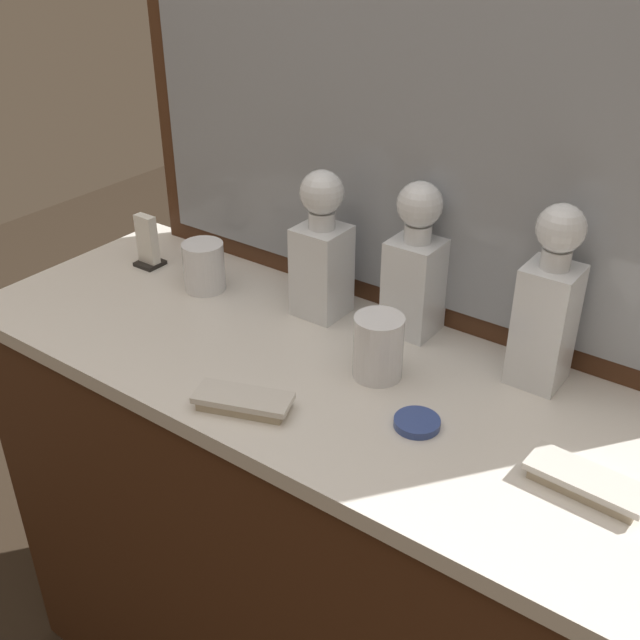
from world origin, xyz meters
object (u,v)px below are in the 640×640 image
(crystal_decanter_right, at_px, (415,274))
(crystal_tumbler_far_left, at_px, (204,268))
(napkin_holder, at_px, (148,245))
(crystal_tumbler_right, at_px, (378,349))
(crystal_decanter_left, at_px, (322,259))
(silver_brush_rear, at_px, (586,482))
(crystal_decanter_front, at_px, (546,314))
(porcelain_dish, at_px, (417,423))
(silver_brush_center, at_px, (243,401))

(crystal_decanter_right, relative_size, crystal_tumbler_far_left, 2.86)
(napkin_holder, bearing_deg, crystal_tumbler_right, -6.23)
(crystal_decanter_left, relative_size, napkin_holder, 2.48)
(crystal_decanter_right, relative_size, silver_brush_rear, 1.73)
(crystal_decanter_front, relative_size, napkin_holder, 2.72)
(crystal_tumbler_right, distance_m, porcelain_dish, 0.15)
(crystal_decanter_left, distance_m, crystal_decanter_right, 0.17)
(crystal_tumbler_far_left, bearing_deg, crystal_decanter_left, 13.73)
(crystal_tumbler_right, xyz_separation_m, porcelain_dish, (0.12, -0.08, -0.04))
(silver_brush_center, bearing_deg, napkin_holder, 151.64)
(crystal_decanter_left, xyz_separation_m, crystal_decanter_right, (0.17, 0.04, 0.00))
(silver_brush_center, height_order, napkin_holder, napkin_holder)
(crystal_decanter_left, xyz_separation_m, porcelain_dish, (0.31, -0.19, -0.10))
(crystal_decanter_front, relative_size, silver_brush_center, 1.87)
(napkin_holder, bearing_deg, porcelain_dish, -11.39)
(crystal_decanter_right, height_order, porcelain_dish, crystal_decanter_right)
(crystal_decanter_right, xyz_separation_m, crystal_tumbler_right, (0.03, -0.16, -0.06))
(crystal_tumbler_far_left, distance_m, silver_brush_center, 0.41)
(crystal_tumbler_right, distance_m, silver_brush_rear, 0.37)
(crystal_tumbler_far_left, bearing_deg, napkin_holder, 176.96)
(porcelain_dish, height_order, napkin_holder, napkin_holder)
(crystal_decanter_left, bearing_deg, crystal_decanter_right, 14.46)
(silver_brush_center, distance_m, porcelain_dish, 0.26)
(crystal_decanter_left, relative_size, crystal_tumbler_far_left, 2.84)
(crystal_decanter_front, bearing_deg, crystal_decanter_right, 175.21)
(crystal_decanter_left, height_order, crystal_decanter_front, crystal_decanter_front)
(crystal_tumbler_far_left, relative_size, porcelain_dish, 1.40)
(crystal_tumbler_far_left, distance_m, porcelain_dish, 0.57)
(crystal_decanter_right, height_order, crystal_tumbler_far_left, crystal_decanter_right)
(crystal_decanter_front, xyz_separation_m, napkin_holder, (-0.81, -0.07, -0.07))
(crystal_tumbler_right, distance_m, napkin_holder, 0.60)
(crystal_tumbler_right, bearing_deg, crystal_decanter_right, 100.07)
(crystal_decanter_left, xyz_separation_m, silver_brush_rear, (0.56, -0.18, -0.10))
(crystal_decanter_left, relative_size, porcelain_dish, 3.96)
(crystal_decanter_left, bearing_deg, silver_brush_rear, -18.00)
(crystal_tumbler_far_left, xyz_separation_m, porcelain_dish, (0.55, -0.14, -0.04))
(crystal_decanter_right, bearing_deg, crystal_tumbler_right, -79.93)
(crystal_tumbler_right, relative_size, silver_brush_rear, 0.67)
(crystal_tumbler_right, bearing_deg, porcelain_dish, -33.68)
(crystal_decanter_front, distance_m, crystal_decanter_right, 0.24)
(silver_brush_rear, xyz_separation_m, porcelain_dish, (-0.25, -0.01, -0.01))
(crystal_tumbler_far_left, height_order, napkin_holder, napkin_holder)
(crystal_tumbler_far_left, xyz_separation_m, silver_brush_center, (0.32, -0.25, -0.03))
(porcelain_dish, bearing_deg, silver_brush_center, -153.58)
(crystal_decanter_right, xyz_separation_m, napkin_holder, (-0.57, -0.09, -0.06))
(silver_brush_rear, relative_size, napkin_holder, 1.45)
(napkin_holder, bearing_deg, crystal_decanter_left, 6.96)
(crystal_decanter_front, distance_m, crystal_tumbler_right, 0.26)
(silver_brush_rear, height_order, silver_brush_center, same)
(crystal_decanter_front, bearing_deg, porcelain_dish, -113.40)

